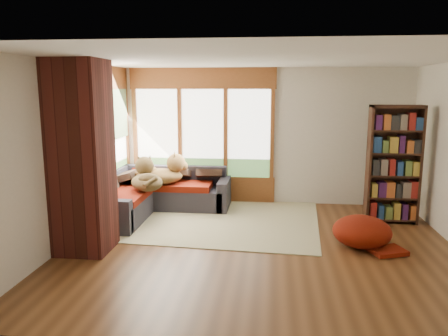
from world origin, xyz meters
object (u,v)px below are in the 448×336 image
(sectional_sofa, at_px, (156,194))
(dog_tan, at_px, (163,168))
(bookshelf, at_px, (394,165))
(pouf, at_px, (362,231))
(area_rug, at_px, (207,218))
(dog_brindle, at_px, (146,174))
(brick_chimney, at_px, (82,158))

(sectional_sofa, distance_m, dog_tan, 0.50)
(bookshelf, height_order, pouf, bookshelf)
(area_rug, relative_size, dog_tan, 3.90)
(bookshelf, distance_m, dog_brindle, 4.15)
(area_rug, height_order, pouf, pouf)
(area_rug, xyz_separation_m, pouf, (2.39, -1.10, 0.23))
(dog_tan, bearing_deg, area_rug, -38.03)
(pouf, bearing_deg, brick_chimney, -171.95)
(pouf, bearing_deg, bookshelf, 60.06)
(bookshelf, xyz_separation_m, dog_brindle, (-4.14, -0.14, -0.21))
(bookshelf, xyz_separation_m, pouf, (-0.71, -1.22, -0.74))
(area_rug, bearing_deg, brick_chimney, -131.36)
(sectional_sofa, height_order, dog_tan, dog_tan)
(sectional_sofa, height_order, pouf, sectional_sofa)
(brick_chimney, relative_size, dog_brindle, 2.69)
(brick_chimney, bearing_deg, dog_brindle, 76.09)
(area_rug, distance_m, dog_brindle, 1.29)
(dog_tan, bearing_deg, bookshelf, -15.95)
(brick_chimney, relative_size, bookshelf, 1.33)
(brick_chimney, relative_size, sectional_sofa, 1.18)
(dog_tan, relative_size, dog_brindle, 1.00)
(pouf, height_order, dog_brindle, dog_brindle)
(pouf, bearing_deg, sectional_sofa, 156.04)
(sectional_sofa, distance_m, bookshelf, 4.16)
(brick_chimney, height_order, dog_tan, brick_chimney)
(brick_chimney, distance_m, dog_brindle, 1.76)
(sectional_sofa, bearing_deg, bookshelf, -7.39)
(sectional_sofa, distance_m, area_rug, 1.12)
(brick_chimney, distance_m, sectional_sofa, 2.32)
(brick_chimney, distance_m, dog_tan, 2.21)
(brick_chimney, height_order, bookshelf, brick_chimney)
(brick_chimney, height_order, pouf, brick_chimney)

